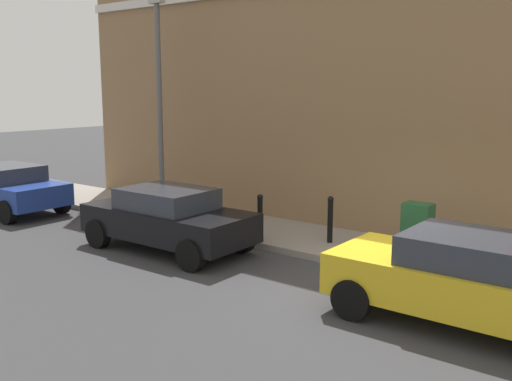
% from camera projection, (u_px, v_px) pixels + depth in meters
% --- Properties ---
extents(ground, '(80.00, 80.00, 0.00)m').
position_uv_depth(ground, '(383.00, 295.00, 9.92)').
color(ground, '#38383A').
extents(sidewalk, '(2.29, 30.00, 0.15)m').
position_uv_depth(sidewalk, '(207.00, 220.00, 15.12)').
color(sidewalk, gray).
rests_on(sidewalk, ground).
extents(corner_building, '(6.77, 13.67, 9.45)m').
position_uv_depth(corner_building, '(336.00, 46.00, 17.08)').
color(corner_building, olive).
rests_on(corner_building, ground).
extents(car_yellow, '(1.83, 4.02, 1.41)m').
position_uv_depth(car_yellow, '(469.00, 279.00, 8.46)').
color(car_yellow, gold).
rests_on(car_yellow, ground).
extents(car_black, '(1.86, 3.95, 1.38)m').
position_uv_depth(car_black, '(168.00, 218.00, 12.51)').
color(car_black, black).
rests_on(car_black, ground).
extents(car_blue, '(1.91, 4.15, 1.35)m').
position_uv_depth(car_blue, '(5.00, 187.00, 16.41)').
color(car_blue, navy).
rests_on(car_blue, ground).
extents(utility_cabinet, '(0.46, 0.61, 1.15)m').
position_uv_depth(utility_cabinet, '(417.00, 234.00, 11.30)').
color(utility_cabinet, '#1E4C28').
rests_on(utility_cabinet, sidewalk).
extents(bollard_near_cabinet, '(0.14, 0.14, 1.04)m').
position_uv_depth(bollard_near_cabinet, '(330.00, 218.00, 12.60)').
color(bollard_near_cabinet, black).
rests_on(bollard_near_cabinet, sidewalk).
extents(bollard_far_kerb, '(0.14, 0.14, 1.04)m').
position_uv_depth(bollard_far_kerb, '(260.00, 215.00, 12.84)').
color(bollard_far_kerb, black).
rests_on(bollard_far_kerb, sidewalk).
extents(lamppost, '(0.20, 0.44, 5.72)m').
position_uv_depth(lamppost, '(159.00, 96.00, 15.34)').
color(lamppost, '#59595B').
rests_on(lamppost, sidewalk).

